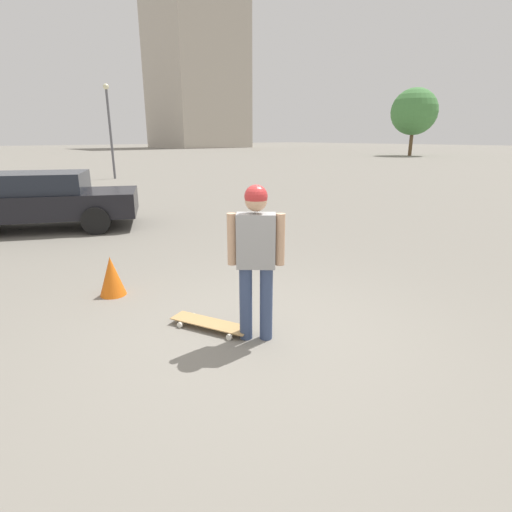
{
  "coord_description": "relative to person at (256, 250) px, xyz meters",
  "views": [
    {
      "loc": [
        -2.99,
        2.51,
        2.1
      ],
      "look_at": [
        0.0,
        0.0,
        0.93
      ],
      "focal_mm": 28.0,
      "sensor_mm": 36.0,
      "label": 1
    }
  ],
  "objects": [
    {
      "name": "skateboard",
      "position": [
        0.5,
        0.26,
        -0.93
      ],
      "size": [
        0.97,
        0.6,
        0.08
      ],
      "rotation": [
        0.0,
        0.0,
        0.41
      ],
      "color": "tan",
      "rests_on": "ground_plane"
    },
    {
      "name": "car_parked_near",
      "position": [
        7.36,
        0.46,
        -0.3
      ],
      "size": [
        3.56,
        4.77,
        1.32
      ],
      "rotation": [
        0.0,
        0.0,
        1.11
      ],
      "color": "black",
      "rests_on": "ground_plane"
    },
    {
      "name": "ground_plane",
      "position": [
        0.0,
        0.0,
        -0.99
      ],
      "size": [
        220.0,
        220.0,
        0.0
      ],
      "primitive_type": "plane",
      "color": "gray"
    },
    {
      "name": "building_block_distant",
      "position": [
        68.44,
        -42.65,
        14.15
      ],
      "size": [
        14.6,
        15.66,
        30.28
      ],
      "color": "#B2A899",
      "rests_on": "ground_plane"
    },
    {
      "name": "traffic_cone",
      "position": [
        2.22,
        0.72,
        -0.72
      ],
      "size": [
        0.35,
        0.35,
        0.55
      ],
      "color": "orange",
      "rests_on": "ground_plane"
    },
    {
      "name": "lamp_post",
      "position": [
        17.87,
        -5.41,
        1.76
      ],
      "size": [
        0.28,
        0.28,
        4.59
      ],
      "color": "#59595E",
      "rests_on": "ground_plane"
    },
    {
      "name": "tree_distant",
      "position": [
        21.73,
        -41.28,
        3.76
      ],
      "size": [
        5.05,
        5.05,
        7.29
      ],
      "color": "brown",
      "rests_on": "ground_plane"
    },
    {
      "name": "person",
      "position": [
        0.0,
        0.0,
        0.0
      ],
      "size": [
        0.42,
        0.46,
        1.66
      ],
      "rotation": [
        0.0,
        0.0,
        -2.3
      ],
      "color": "#38476B",
      "rests_on": "ground_plane"
    }
  ]
}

